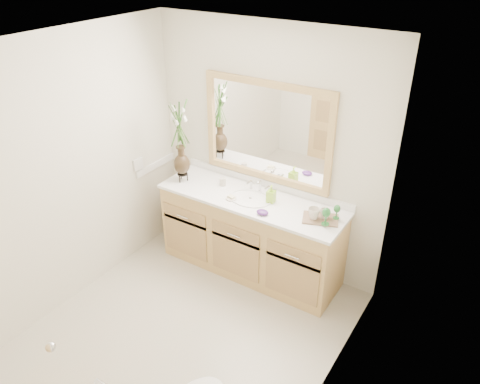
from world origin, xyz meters
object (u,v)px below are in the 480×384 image
Objects in this scene: tumbler at (223,182)px; tray at (320,219)px; flower_vase at (180,132)px; soap_bottle at (271,195)px.

tumbler is 1.08m from tray.
tray is (1.47, 0.07, -0.52)m from flower_vase.
tumbler is (0.40, 0.13, -0.49)m from flower_vase.
flower_vase is 1.06m from soap_bottle.
flower_vase is 1.56m from tray.
tray is (0.52, -0.04, -0.07)m from soap_bottle.
flower_vase is 5.15× the size of soap_bottle.
tumbler reaches higher than tray.
flower_vase is at bearing 162.03° from tray.
soap_bottle is 0.52m from tray.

